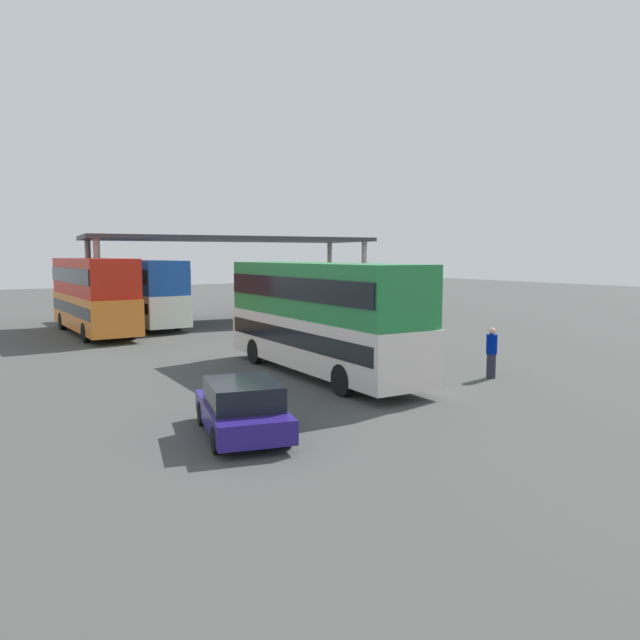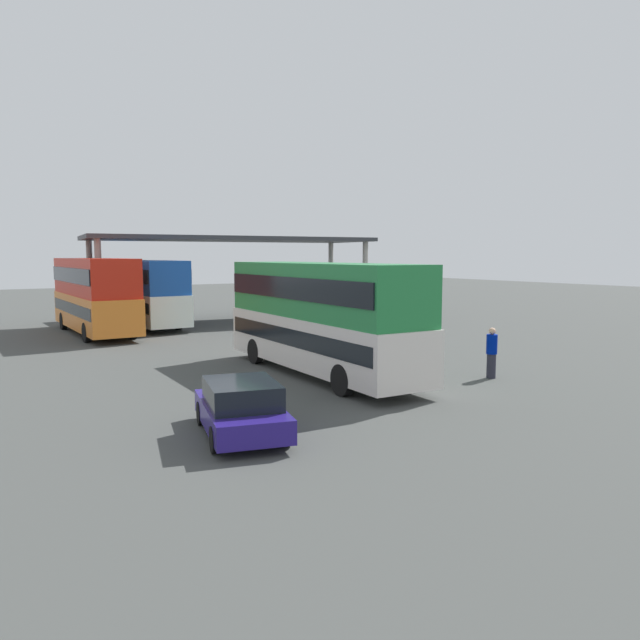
{
  "view_description": "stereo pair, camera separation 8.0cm",
  "coord_description": "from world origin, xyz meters",
  "px_view_note": "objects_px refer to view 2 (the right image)",
  "views": [
    {
      "loc": [
        -11.65,
        -15.9,
        4.32
      ],
      "look_at": [
        -0.14,
        2.41,
        2.0
      ],
      "focal_mm": 33.9,
      "sensor_mm": 36.0,
      "label": 1
    },
    {
      "loc": [
        -11.58,
        -15.95,
        4.32
      ],
      "look_at": [
        -0.14,
        2.41,
        2.0
      ],
      "focal_mm": 33.9,
      "sensor_mm": 36.0,
      "label": 2
    }
  ],
  "objects_px": {
    "double_decker_main": "(320,314)",
    "parked_hatchback": "(241,408)",
    "double_decker_near_canopy": "(95,293)",
    "double_decker_mid_row": "(140,290)",
    "pedestrian_waiting": "(492,353)"
  },
  "relations": [
    {
      "from": "pedestrian_waiting",
      "to": "double_decker_main",
      "type": "bearing_deg",
      "value": -30.59
    },
    {
      "from": "double_decker_near_canopy",
      "to": "pedestrian_waiting",
      "type": "relative_size",
      "value": 5.66
    },
    {
      "from": "double_decker_main",
      "to": "pedestrian_waiting",
      "type": "height_order",
      "value": "double_decker_main"
    },
    {
      "from": "parked_hatchback",
      "to": "double_decker_near_canopy",
      "type": "distance_m",
      "value": 21.62
    },
    {
      "from": "double_decker_near_canopy",
      "to": "double_decker_mid_row",
      "type": "relative_size",
      "value": 0.9
    },
    {
      "from": "parked_hatchback",
      "to": "pedestrian_waiting",
      "type": "relative_size",
      "value": 2.28
    },
    {
      "from": "double_decker_main",
      "to": "double_decker_near_canopy",
      "type": "relative_size",
      "value": 1.04
    },
    {
      "from": "double_decker_main",
      "to": "parked_hatchback",
      "type": "distance_m",
      "value": 7.85
    },
    {
      "from": "double_decker_mid_row",
      "to": "double_decker_near_canopy",
      "type": "bearing_deg",
      "value": 130.23
    },
    {
      "from": "double_decker_main",
      "to": "pedestrian_waiting",
      "type": "relative_size",
      "value": 5.88
    },
    {
      "from": "double_decker_main",
      "to": "parked_hatchback",
      "type": "relative_size",
      "value": 2.58
    },
    {
      "from": "double_decker_near_canopy",
      "to": "double_decker_mid_row",
      "type": "distance_m",
      "value": 4.43
    },
    {
      "from": "double_decker_main",
      "to": "double_decker_mid_row",
      "type": "bearing_deg",
      "value": 5.16
    },
    {
      "from": "double_decker_main",
      "to": "parked_hatchback",
      "type": "bearing_deg",
      "value": 135.53
    },
    {
      "from": "double_decker_mid_row",
      "to": "pedestrian_waiting",
      "type": "height_order",
      "value": "double_decker_mid_row"
    }
  ]
}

